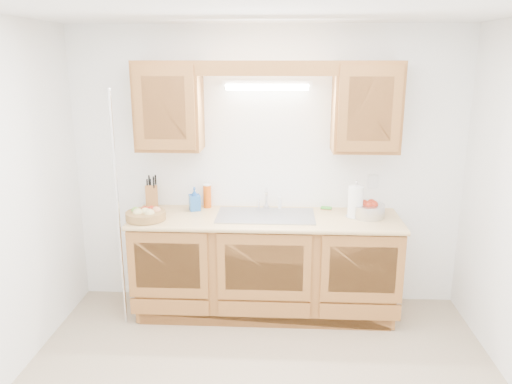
# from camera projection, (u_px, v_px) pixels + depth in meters

# --- Properties ---
(room) EXTENTS (3.52, 3.50, 2.50)m
(room) POSITION_uv_depth(u_px,v_px,m) (259.00, 222.00, 3.05)
(room) COLOR tan
(room) RESTS_ON ground
(base_cabinets) EXTENTS (2.20, 0.60, 0.86)m
(base_cabinets) POSITION_uv_depth(u_px,v_px,m) (265.00, 266.00, 4.42)
(base_cabinets) COLOR #97602C
(base_cabinets) RESTS_ON ground
(countertop) EXTENTS (2.30, 0.63, 0.04)m
(countertop) POSITION_uv_depth(u_px,v_px,m) (266.00, 219.00, 4.29)
(countertop) COLOR #DABA72
(countertop) RESTS_ON base_cabinets
(upper_cabinet_left) EXTENTS (0.55, 0.33, 0.75)m
(upper_cabinet_left) POSITION_uv_depth(u_px,v_px,m) (169.00, 106.00, 4.23)
(upper_cabinet_left) COLOR #97602C
(upper_cabinet_left) RESTS_ON room
(upper_cabinet_right) EXTENTS (0.55, 0.33, 0.75)m
(upper_cabinet_right) POSITION_uv_depth(u_px,v_px,m) (366.00, 107.00, 4.14)
(upper_cabinet_right) COLOR #97602C
(upper_cabinet_right) RESTS_ON room
(valance) EXTENTS (2.20, 0.05, 0.12)m
(valance) POSITION_uv_depth(u_px,v_px,m) (266.00, 68.00, 3.97)
(valance) COLOR #97602C
(valance) RESTS_ON room
(fluorescent_fixture) EXTENTS (0.76, 0.08, 0.08)m
(fluorescent_fixture) POSITION_uv_depth(u_px,v_px,m) (267.00, 85.00, 4.22)
(fluorescent_fixture) COLOR white
(fluorescent_fixture) RESTS_ON room
(sink) EXTENTS (0.84, 0.46, 0.36)m
(sink) POSITION_uv_depth(u_px,v_px,m) (266.00, 224.00, 4.32)
(sink) COLOR #9E9EA3
(sink) RESTS_ON countertop
(wire_shelf_pole) EXTENTS (0.03, 0.03, 2.00)m
(wire_shelf_pole) POSITION_uv_depth(u_px,v_px,m) (118.00, 212.00, 4.08)
(wire_shelf_pole) COLOR silver
(wire_shelf_pole) RESTS_ON ground
(outlet_plate) EXTENTS (0.08, 0.01, 0.12)m
(outlet_plate) POSITION_uv_depth(u_px,v_px,m) (373.00, 181.00, 4.46)
(outlet_plate) COLOR white
(outlet_plate) RESTS_ON room
(fruit_basket) EXTENTS (0.35, 0.35, 0.10)m
(fruit_basket) POSITION_uv_depth(u_px,v_px,m) (146.00, 214.00, 4.20)
(fruit_basket) COLOR #A27A41
(fruit_basket) RESTS_ON countertop
(knife_block) EXTENTS (0.15, 0.20, 0.32)m
(knife_block) POSITION_uv_depth(u_px,v_px,m) (152.00, 197.00, 4.48)
(knife_block) COLOR #97602C
(knife_block) RESTS_ON countertop
(orange_canister) EXTENTS (0.09, 0.09, 0.22)m
(orange_canister) POSITION_uv_depth(u_px,v_px,m) (207.00, 196.00, 4.53)
(orange_canister) COLOR #D14F0B
(orange_canister) RESTS_ON countertop
(soap_bottle) EXTENTS (0.12, 0.12, 0.21)m
(soap_bottle) POSITION_uv_depth(u_px,v_px,m) (195.00, 199.00, 4.44)
(soap_bottle) COLOR #235EB0
(soap_bottle) RESTS_ON countertop
(sponge) EXTENTS (0.11, 0.08, 0.02)m
(sponge) POSITION_uv_depth(u_px,v_px,m) (326.00, 208.00, 4.50)
(sponge) COLOR #CC333F
(sponge) RESTS_ON countertop
(paper_towel) EXTENTS (0.16, 0.16, 0.32)m
(paper_towel) POSITION_uv_depth(u_px,v_px,m) (355.00, 202.00, 4.24)
(paper_towel) COLOR silver
(paper_towel) RESTS_ON countertop
(apple_bowl) EXTENTS (0.34, 0.34, 0.15)m
(apple_bowl) POSITION_uv_depth(u_px,v_px,m) (368.00, 209.00, 4.27)
(apple_bowl) COLOR silver
(apple_bowl) RESTS_ON countertop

